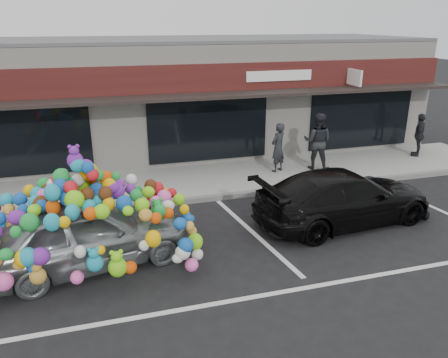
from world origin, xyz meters
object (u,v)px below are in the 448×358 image
object	(u,v)px
black_sedan	(344,197)
pedestrian_a	(278,147)
toy_car	(85,226)
pedestrian_b	(317,141)
pedestrian_c	(419,135)

from	to	relation	value
black_sedan	pedestrian_a	size ratio (longest dim) A/B	2.88
toy_car	pedestrian_b	distance (m)	8.53
toy_car	pedestrian_b	bearing A→B (deg)	-72.59
black_sedan	pedestrian_b	bearing A→B (deg)	-23.10
pedestrian_b	pedestrian_c	distance (m)	4.37
black_sedan	pedestrian_b	world-z (taller)	pedestrian_b
pedestrian_b	pedestrian_c	xyz separation A→B (m)	(4.36, 0.33, -0.16)
black_sedan	pedestrian_a	distance (m)	3.85
black_sedan	pedestrian_c	size ratio (longest dim) A/B	2.97
toy_car	pedestrian_a	size ratio (longest dim) A/B	2.99
toy_car	black_sedan	xyz separation A→B (m)	(6.33, 0.36, -0.23)
pedestrian_b	pedestrian_c	size ratio (longest dim) A/B	1.20
toy_car	pedestrian_b	world-z (taller)	toy_car
pedestrian_a	pedestrian_c	bearing A→B (deg)	150.75
black_sedan	pedestrian_c	xyz separation A→B (m)	(5.51, 4.05, 0.26)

